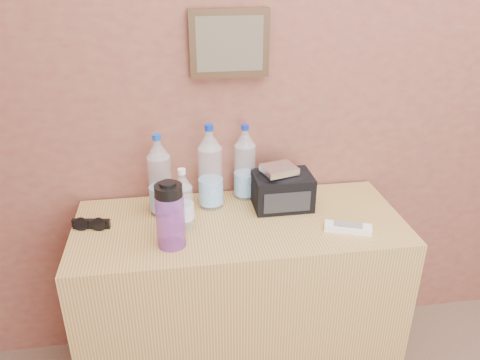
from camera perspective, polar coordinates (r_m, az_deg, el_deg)
name	(u,v)px	position (r m, az deg, el deg)	size (l,w,h in m)	color
picture_frame	(229,44)	(1.81, -1.31, 16.30)	(0.30, 0.03, 0.25)	#382311
dresser	(240,302)	(2.01, -0.04, -14.67)	(1.25, 0.52, 0.78)	#A2734C
pet_large_a	(160,179)	(1.81, -9.72, 0.09)	(0.09, 0.09, 0.33)	#AAC5D5
pet_large_b	(245,166)	(1.91, 0.60, 1.73)	(0.09, 0.09, 0.32)	silver
pet_large_c	(210,171)	(1.83, -3.64, 1.06)	(0.09, 0.09, 0.34)	silver
pet_small	(184,203)	(1.70, -6.90, -2.82)	(0.07, 0.07, 0.24)	silver
nalgene_bottle	(170,215)	(1.61, -8.51, -4.24)	(0.10, 0.10, 0.24)	purple
sunglasses	(91,224)	(1.82, -17.67, -5.10)	(0.14, 0.05, 0.04)	black
ac_remote	(348,228)	(1.77, 13.03, -5.71)	(0.17, 0.05, 0.02)	silver
toiletry_bag	(282,189)	(1.87, 5.19, -1.04)	(0.23, 0.16, 0.16)	black
foil_packet	(279,169)	(1.81, 4.80, 1.30)	(0.12, 0.10, 0.03)	white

